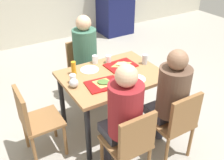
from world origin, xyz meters
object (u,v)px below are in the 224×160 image
at_px(foil_bundle, 74,83).
at_px(paper_plate_center, 90,70).
at_px(person_in_brown_jacket, 170,95).
at_px(plastic_cup_a, 95,59).
at_px(chair_near_left, 131,142).
at_px(main_table, 112,82).
at_px(plastic_cup_c, 73,79).
at_px(chair_left_end, 34,119).
at_px(paper_plate_near_edge, 136,79).
at_px(chair_near_right, 176,122).
at_px(person_far_side, 86,54).
at_px(pizza_slice_b, 122,64).
at_px(tray_red_far, 121,65).
at_px(pizza_slice_a, 103,82).
at_px(tray_red_near, 103,84).
at_px(plastic_cup_b, 132,84).
at_px(person_in_red, 123,113).
at_px(chair_far_side, 83,66).
at_px(condiment_bottle, 74,68).
at_px(plastic_cup_d, 108,59).
at_px(soda_can, 145,59).

bearing_deg(foil_bundle, paper_plate_center, 38.91).
distance_m(person_in_brown_jacket, plastic_cup_a, 1.07).
relative_size(chair_near_left, foil_bundle, 8.51).
relative_size(main_table, plastic_cup_c, 11.43).
distance_m(chair_left_end, plastic_cup_c, 0.58).
height_order(chair_left_end, paper_plate_near_edge, chair_left_end).
relative_size(chair_near_left, chair_near_right, 1.00).
height_order(person_far_side, pizza_slice_b, person_far_side).
xyz_separation_m(tray_red_far, pizza_slice_a, (-0.39, -0.26, 0.02)).
xyz_separation_m(chair_left_end, plastic_cup_c, (0.50, 0.06, 0.30)).
bearing_deg(tray_red_near, paper_plate_center, 85.71).
bearing_deg(plastic_cup_b, person_in_red, -135.66).
height_order(chair_near_right, pizza_slice_a, chair_near_right).
xyz_separation_m(main_table, chair_left_end, (-0.96, 0.00, -0.15)).
distance_m(chair_left_end, person_in_brown_jacket, 1.43).
bearing_deg(main_table, chair_far_side, 90.00).
distance_m(paper_plate_center, condiment_bottle, 0.21).
bearing_deg(person_in_brown_jacket, plastic_cup_d, 100.32).
xyz_separation_m(chair_near_left, chair_left_end, (-0.67, 0.81, 0.00)).
relative_size(person_in_brown_jacket, person_far_side, 1.00).
relative_size(paper_plate_near_edge, plastic_cup_b, 2.20).
relative_size(chair_far_side, paper_plate_near_edge, 3.87).
height_order(pizza_slice_a, pizza_slice_b, same).
bearing_deg(pizza_slice_a, plastic_cup_b, -45.71).
relative_size(tray_red_far, plastic_cup_c, 3.60).
relative_size(chair_far_side, foil_bundle, 8.51).
relative_size(person_in_red, plastic_cup_d, 12.61).
bearing_deg(paper_plate_near_edge, person_far_side, 100.80).
height_order(tray_red_far, pizza_slice_a, pizza_slice_a).
bearing_deg(chair_far_side, chair_left_end, -139.82).
bearing_deg(chair_near_right, paper_plate_near_edge, 101.26).
distance_m(pizza_slice_b, plastic_cup_c, 0.67).
xyz_separation_m(person_far_side, plastic_cup_d, (0.11, -0.39, 0.05)).
xyz_separation_m(pizza_slice_a, plastic_cup_d, (0.30, 0.41, 0.03)).
bearing_deg(plastic_cup_c, soda_can, -2.57).
bearing_deg(plastic_cup_a, plastic_cup_d, -30.63).
distance_m(chair_near_right, foil_bundle, 1.14).
bearing_deg(tray_red_far, soda_can, -20.30).
bearing_deg(soda_can, person_in_red, -138.29).
bearing_deg(tray_red_near, person_far_side, 76.20).
bearing_deg(chair_far_side, chair_near_left, -100.04).
height_order(chair_far_side, person_far_side, person_far_side).
bearing_deg(tray_red_far, plastic_cup_c, -174.49).
xyz_separation_m(main_table, pizza_slice_b, (0.21, 0.13, 0.12)).
xyz_separation_m(main_table, tray_red_far, (0.20, 0.13, 0.11)).
bearing_deg(chair_left_end, tray_red_near, -11.09).
relative_size(main_table, chair_near_left, 1.34).
relative_size(person_far_side, pizza_slice_b, 5.74).
distance_m(plastic_cup_a, condiment_bottle, 0.37).
bearing_deg(plastic_cup_a, tray_red_near, -108.67).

